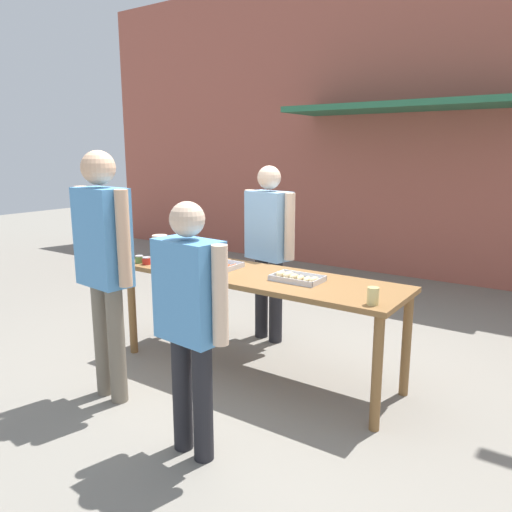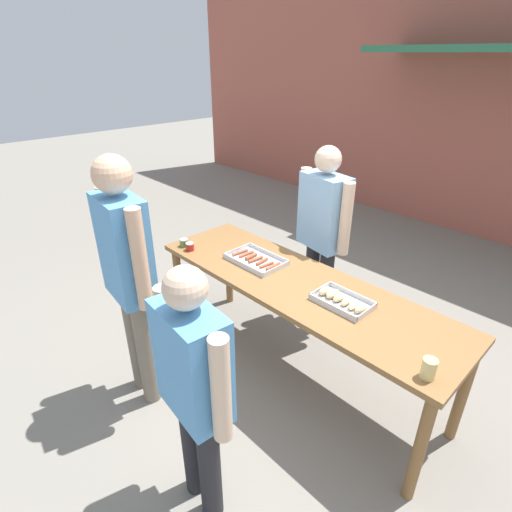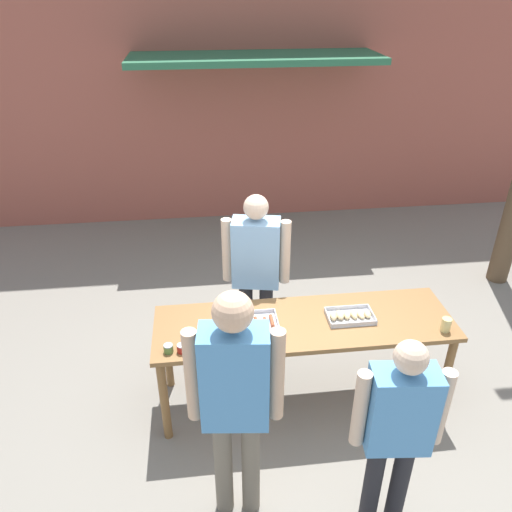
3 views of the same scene
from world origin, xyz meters
name	(u,v)px [view 1 (image 1 of 3)]	position (x,y,z in m)	size (l,w,h in m)	color
ground_plane	(256,371)	(0.00, 0.00, 0.00)	(24.00, 24.00, 0.00)	gray
building_facade_back	(416,120)	(0.00, 3.98, 2.26)	(12.00, 1.11, 4.50)	#A85647
serving_table	(256,285)	(0.00, 0.00, 0.75)	(2.46, 0.73, 0.85)	brown
food_tray_sausages	(213,265)	(-0.45, 0.00, 0.86)	(0.46, 0.30, 0.04)	silver
food_tray_buns	(296,278)	(0.38, 0.00, 0.87)	(0.39, 0.24, 0.06)	silver
condiment_jar_mustard	(139,259)	(-1.09, -0.25, 0.88)	(0.07, 0.07, 0.07)	#567A38
condiment_jar_ketchup	(146,261)	(-0.99, -0.26, 0.88)	(0.07, 0.07, 0.07)	#B22319
beer_cup	(373,296)	(1.09, -0.25, 0.91)	(0.08, 0.08, 0.12)	#DBC67A
person_server_behind_table	(269,239)	(-0.32, 0.68, 1.01)	(0.61, 0.31, 1.70)	#232328
person_customer_holding_hotdog	(104,254)	(-0.65, -0.99, 1.11)	(0.60, 0.27, 1.84)	#756B5B
person_customer_with_cup	(190,310)	(0.34, -1.18, 0.92)	(0.58, 0.26, 1.56)	#232328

